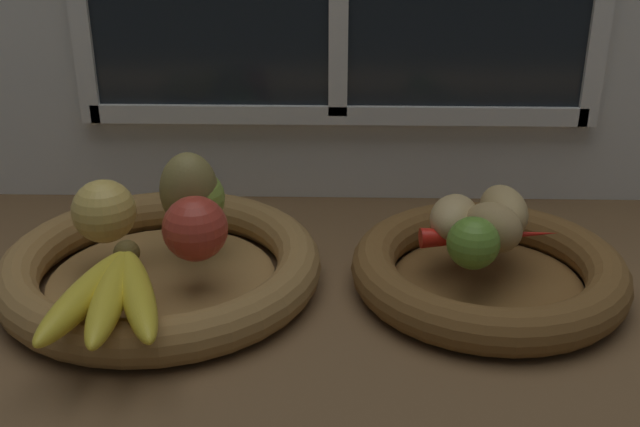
% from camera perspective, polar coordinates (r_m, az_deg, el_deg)
% --- Properties ---
extents(ground_plane, '(1.40, 0.90, 0.03)m').
position_cam_1_polar(ground_plane, '(0.82, 0.85, -7.64)').
color(ground_plane, brown).
extents(fruit_bowl_left, '(0.34, 0.34, 0.05)m').
position_cam_1_polar(fruit_bowl_left, '(0.85, -11.82, -3.89)').
color(fruit_bowl_left, olive).
rests_on(fruit_bowl_left, ground_plane).
extents(fruit_bowl_right, '(0.29, 0.29, 0.05)m').
position_cam_1_polar(fruit_bowl_right, '(0.84, 11.93, -4.15)').
color(fruit_bowl_right, brown).
rests_on(fruit_bowl_right, ground_plane).
extents(apple_green_back, '(0.07, 0.07, 0.07)m').
position_cam_1_polar(apple_green_back, '(0.87, -9.44, 1.12)').
color(apple_green_back, '#8CAD3D').
rests_on(apple_green_back, fruit_bowl_left).
extents(apple_golden_left, '(0.07, 0.07, 0.07)m').
position_cam_1_polar(apple_golden_left, '(0.85, -15.83, 0.17)').
color(apple_golden_left, '#DBB756').
rests_on(apple_golden_left, fruit_bowl_left).
extents(apple_red_right, '(0.07, 0.07, 0.07)m').
position_cam_1_polar(apple_red_right, '(0.79, -9.44, -1.09)').
color(apple_red_right, '#B73828').
rests_on(apple_red_right, fruit_bowl_left).
extents(pear_brown, '(0.08, 0.07, 0.09)m').
position_cam_1_polar(pear_brown, '(0.86, -9.85, 1.64)').
color(pear_brown, olive).
rests_on(pear_brown, fruit_bowl_left).
extents(banana_bunch_front, '(0.12, 0.18, 0.03)m').
position_cam_1_polar(banana_bunch_front, '(0.73, -15.34, -5.62)').
color(banana_bunch_front, gold).
rests_on(banana_bunch_front, fruit_bowl_left).
extents(potato_large, '(0.08, 0.08, 0.05)m').
position_cam_1_polar(potato_large, '(0.82, 12.23, -1.01)').
color(potato_large, '#A38451').
rests_on(potato_large, fruit_bowl_right).
extents(potato_oblong, '(0.07, 0.09, 0.05)m').
position_cam_1_polar(potato_oblong, '(0.84, 9.51, -0.32)').
color(potato_oblong, tan).
rests_on(potato_oblong, fruit_bowl_right).
extents(potato_back, '(0.06, 0.09, 0.05)m').
position_cam_1_polar(potato_back, '(0.86, 13.03, 0.19)').
color(potato_back, tan).
rests_on(potato_back, fruit_bowl_right).
extents(lime_near, '(0.05, 0.05, 0.05)m').
position_cam_1_polar(lime_near, '(0.78, 10.87, -2.16)').
color(lime_near, olive).
rests_on(lime_near, fruit_bowl_right).
extents(chili_pepper, '(0.15, 0.04, 0.02)m').
position_cam_1_polar(chili_pepper, '(0.84, 12.07, -1.59)').
color(chili_pepper, red).
rests_on(chili_pepper, fruit_bowl_right).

